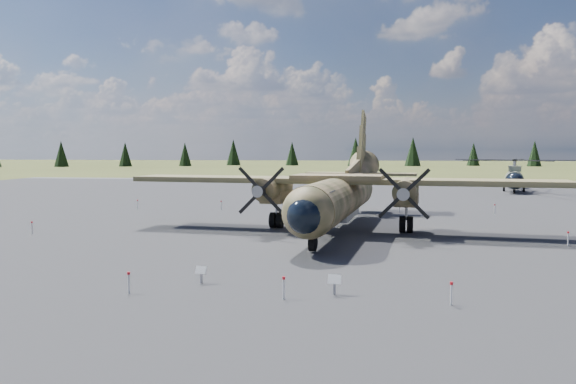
# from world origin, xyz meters

# --- Properties ---
(ground) EXTENTS (500.00, 500.00, 0.00)m
(ground) POSITION_xyz_m (0.00, 0.00, 0.00)
(ground) COLOR #505425
(ground) RESTS_ON ground
(apron) EXTENTS (120.00, 120.00, 0.04)m
(apron) POSITION_xyz_m (0.00, 10.00, 0.00)
(apron) COLOR #56565A
(apron) RESTS_ON ground
(transport_plane) EXTENTS (29.10, 26.29, 9.57)m
(transport_plane) POSITION_xyz_m (3.33, 5.22, 2.75)
(transport_plane) COLOR #36371E
(transport_plane) RESTS_ON ground
(helicopter_near) EXTENTS (20.30, 21.23, 4.28)m
(helicopter_near) POSITION_xyz_m (24.15, 41.99, 3.04)
(helicopter_near) COLOR slate
(helicopter_near) RESTS_ON ground
(info_placard_left) EXTENTS (0.49, 0.28, 0.73)m
(info_placard_left) POSITION_xyz_m (-1.72, -11.53, 0.48)
(info_placard_left) COLOR gray
(info_placard_left) RESTS_ON ground
(info_placard_right) EXTENTS (0.53, 0.29, 0.79)m
(info_placard_right) POSITION_xyz_m (3.83, -12.66, 0.53)
(info_placard_right) COLOR gray
(info_placard_right) RESTS_ON ground
(barrier_fence) EXTENTS (33.12, 29.62, 0.85)m
(barrier_fence) POSITION_xyz_m (-0.46, -0.08, 0.51)
(barrier_fence) COLOR silver
(barrier_fence) RESTS_ON ground
(treeline) EXTENTS (334.28, 338.84, 10.97)m
(treeline) POSITION_xyz_m (1.59, -6.22, 4.60)
(treeline) COLOR black
(treeline) RESTS_ON ground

